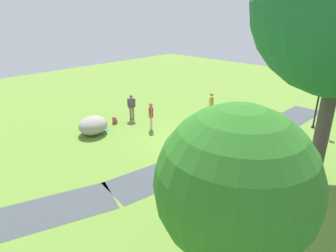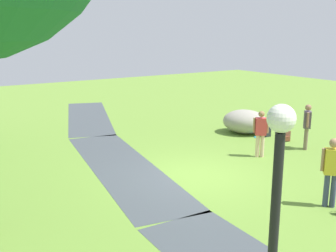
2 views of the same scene
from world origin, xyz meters
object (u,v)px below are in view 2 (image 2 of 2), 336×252
at_px(lawn_boulder, 245,121).
at_px(frisbee_on_grass, 257,137).
at_px(passerby_on_path, 261,131).
at_px(man_near_boulder, 307,124).
at_px(spare_backpack_on_lawn, 286,136).
at_px(woman_with_handbag, 332,168).
at_px(lamp_post, 274,233).
at_px(backpack_by_boulder, 267,132).

distance_m(lawn_boulder, frisbee_on_grass, 0.96).
relative_size(passerby_on_path, frisbee_on_grass, 6.80).
height_order(man_near_boulder, spare_backpack_on_lawn, man_near_boulder).
relative_size(passerby_on_path, spare_backpack_on_lawn, 3.96).
xyz_separation_m(woman_with_handbag, frisbee_on_grass, (5.64, -3.31, -0.99)).
distance_m(passerby_on_path, spare_backpack_on_lawn, 2.61).
distance_m(lamp_post, passerby_on_path, 9.66).
bearing_deg(lamp_post, man_near_boulder, -54.05).
bearing_deg(frisbee_on_grass, spare_backpack_on_lawn, -149.95).
xyz_separation_m(woman_with_handbag, passerby_on_path, (3.77, -1.53, -0.09)).
relative_size(man_near_boulder, spare_backpack_on_lawn, 4.09).
relative_size(lamp_post, woman_with_handbag, 2.04).
distance_m(woman_with_handbag, spare_backpack_on_lawn, 6.11).
height_order(woman_with_handbag, man_near_boulder, woman_with_handbag).
bearing_deg(spare_backpack_on_lawn, passerby_on_path, 110.57).
height_order(lawn_boulder, woman_with_handbag, woman_with_handbag).
xyz_separation_m(lamp_post, backpack_by_boulder, (8.48, -9.06, -1.97)).
bearing_deg(passerby_on_path, backpack_by_boulder, -51.45).
distance_m(lawn_boulder, spare_backpack_on_lawn, 1.89).
height_order(woman_with_handbag, frisbee_on_grass, woman_with_handbag).
xyz_separation_m(passerby_on_path, frisbee_on_grass, (1.87, -1.78, -0.90)).
bearing_deg(passerby_on_path, woman_with_handbag, 157.95).
distance_m(woman_with_handbag, passerby_on_path, 4.07).
height_order(lamp_post, passerby_on_path, lamp_post).
relative_size(lawn_boulder, backpack_by_boulder, 5.91).
bearing_deg(lamp_post, lawn_boulder, -42.89).
xyz_separation_m(lawn_boulder, backpack_by_boulder, (-0.92, -0.34, -0.30)).
bearing_deg(lawn_boulder, backpack_by_boulder, -159.84).
height_order(lamp_post, lawn_boulder, lamp_post).
distance_m(backpack_by_boulder, frisbee_on_grass, 0.49).
bearing_deg(woman_with_handbag, lawn_boulder, -27.86).
xyz_separation_m(lawn_boulder, passerby_on_path, (-2.69, 1.89, 0.42)).
xyz_separation_m(woman_with_handbag, backpack_by_boulder, (5.54, -3.75, -0.80)).
bearing_deg(lawn_boulder, woman_with_handbag, 152.14).
xyz_separation_m(lamp_post, spare_backpack_on_lawn, (7.59, -9.19, -1.97)).
xyz_separation_m(lamp_post, frisbee_on_grass, (8.57, -8.62, -2.15)).
relative_size(lawn_boulder, man_near_boulder, 1.44).
bearing_deg(lamp_post, spare_backpack_on_lawn, -50.45).
relative_size(lawn_boulder, woman_with_handbag, 1.38).
bearing_deg(spare_backpack_on_lawn, man_near_boulder, 165.06).
relative_size(woman_with_handbag, frisbee_on_grass, 7.37).
distance_m(lamp_post, backpack_by_boulder, 12.57).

